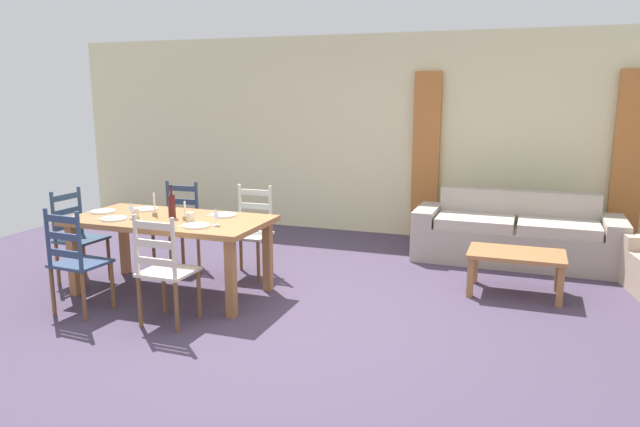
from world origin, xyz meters
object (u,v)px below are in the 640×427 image
(coffee_table, at_px, (516,259))
(dining_chair_head_west, at_px, (78,236))
(dining_table, at_px, (170,227))
(wine_glass_near_left, at_px, (131,207))
(dining_chair_far_right, at_px, (251,231))
(coffee_cup_primary, at_px, (191,217))
(dining_chair_near_left, at_px, (76,262))
(couch, at_px, (515,236))
(dining_chair_far_left, at_px, (178,226))
(coffee_cup_secondary, at_px, (135,213))
(wine_bottle, at_px, (172,206))
(wine_glass_near_right, at_px, (216,214))
(dining_chair_near_right, at_px, (165,270))

(coffee_table, bearing_deg, dining_chair_head_west, -165.70)
(dining_table, bearing_deg, wine_glass_near_left, -155.07)
(dining_chair_far_right, xyz_separation_m, coffee_cup_primary, (-0.17, -0.89, 0.32))
(dining_chair_far_right, bearing_deg, dining_chair_near_left, -120.80)
(dining_chair_far_right, xyz_separation_m, couch, (2.65, 1.51, -0.19))
(dining_chair_far_left, bearing_deg, coffee_cup_secondary, -83.51)
(dining_table, distance_m, dining_chair_near_left, 0.91)
(coffee_cup_primary, distance_m, coffee_table, 3.13)
(dining_chair_near_left, height_order, wine_bottle, wine_bottle)
(dining_chair_near_left, relative_size, coffee_cup_secondary, 10.67)
(dining_chair_far_right, distance_m, couch, 3.06)
(dining_table, bearing_deg, wine_glass_near_right, -14.06)
(wine_glass_near_left, bearing_deg, wine_glass_near_right, 0.02)
(dining_chair_far_left, xyz_separation_m, coffee_table, (3.58, 0.32, -0.12))
(dining_chair_near_right, xyz_separation_m, wine_bottle, (-0.40, 0.73, 0.39))
(dining_chair_near_left, distance_m, wine_glass_near_right, 1.28)
(dining_table, xyz_separation_m, coffee_cup_secondary, (-0.32, -0.09, 0.13))
(wine_glass_near_right, bearing_deg, dining_table, 165.94)
(wine_glass_near_left, relative_size, coffee_table, 0.18)
(dining_chair_head_west, relative_size, wine_bottle, 3.04)
(coffee_cup_secondary, bearing_deg, coffee_cup_primary, -0.11)
(dining_chair_head_west, distance_m, wine_glass_near_left, 0.90)
(wine_bottle, xyz_separation_m, coffee_table, (3.14, 1.07, -0.51))
(coffee_table, bearing_deg, dining_chair_far_right, -173.70)
(dining_chair_far_right, xyz_separation_m, coffee_table, (2.69, 0.30, -0.12))
(dining_chair_near_left, bearing_deg, dining_chair_far_left, 88.46)
(coffee_cup_primary, bearing_deg, dining_chair_head_west, 176.32)
(dining_table, distance_m, coffee_table, 3.35)
(dining_chair_far_left, bearing_deg, dining_table, -61.19)
(dining_chair_near_left, distance_m, coffee_cup_primary, 1.06)
(dining_chair_far_left, distance_m, wine_bottle, 0.95)
(dining_chair_near_left, height_order, dining_chair_near_right, same)
(dining_table, relative_size, coffee_table, 2.11)
(dining_chair_near_left, relative_size, couch, 0.42)
(dining_chair_far_left, height_order, coffee_cup_secondary, dining_chair_far_left)
(coffee_table, bearing_deg, coffee_cup_secondary, -161.25)
(dining_chair_near_left, bearing_deg, wine_glass_near_left, 76.88)
(wine_glass_near_left, bearing_deg, dining_chair_head_west, 169.68)
(dining_chair_far_right, bearing_deg, dining_chair_far_left, -178.19)
(dining_chair_far_right, height_order, wine_bottle, wine_bottle)
(wine_glass_near_left, distance_m, wine_glass_near_right, 0.91)
(dining_chair_far_right, height_order, coffee_table, dining_chair_far_right)
(dining_chair_near_left, bearing_deg, coffee_cup_secondary, 78.34)
(dining_chair_far_right, relative_size, wine_bottle, 3.04)
(dining_chair_head_west, relative_size, coffee_cup_secondary, 10.67)
(dining_table, xyz_separation_m, coffee_table, (3.16, 1.09, -0.31))
(wine_bottle, bearing_deg, coffee_cup_secondary, -162.59)
(dining_chair_near_right, bearing_deg, wine_glass_near_right, 72.95)
(dining_table, relative_size, wine_bottle, 6.01)
(coffee_cup_primary, distance_m, couch, 3.74)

